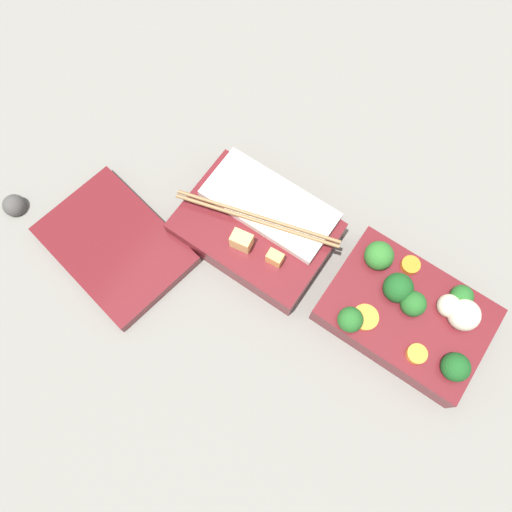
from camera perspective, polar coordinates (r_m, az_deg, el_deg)
ground_plane at (r=0.68m, az=8.12°, el=-2.85°), size 3.00×3.00×0.00m
bento_tray_vegetable at (r=0.67m, az=17.03°, el=-6.13°), size 0.20×0.14×0.07m
bento_tray_rice at (r=0.68m, az=0.30°, el=3.49°), size 0.22×0.14×0.07m
bento_lid at (r=0.71m, az=-15.82°, el=1.18°), size 0.22×0.17×0.02m
pebble_1 at (r=0.79m, az=-25.87°, el=5.21°), size 0.03×0.03×0.03m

